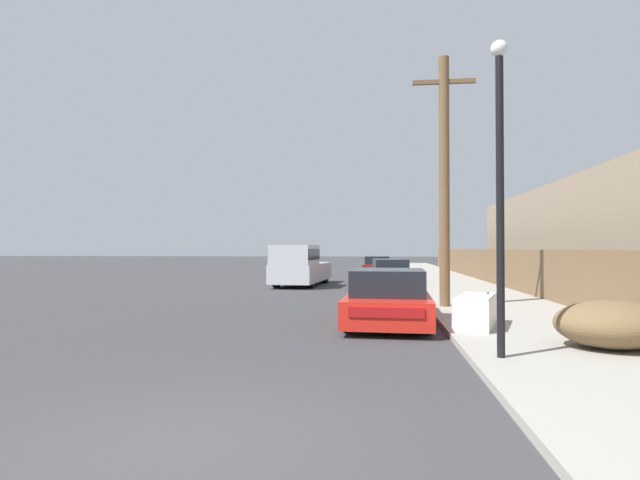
# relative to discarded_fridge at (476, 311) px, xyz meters

# --- Properties ---
(ground_plane) EXTENTS (220.00, 220.00, 0.00)m
(ground_plane) POSITION_rel_discarded_fridge_xyz_m (-3.86, -6.69, -0.45)
(ground_plane) COLOR #38383A
(sidewalk_curb) EXTENTS (4.20, 63.00, 0.12)m
(sidewalk_curb) POSITION_rel_discarded_fridge_xyz_m (1.44, 16.81, -0.39)
(sidewalk_curb) COLOR #9E998E
(sidewalk_curb) RESTS_ON ground
(discarded_fridge) EXTENTS (1.21, 1.91, 0.69)m
(discarded_fridge) POSITION_rel_discarded_fridge_xyz_m (0.00, 0.00, 0.00)
(discarded_fridge) COLOR silver
(discarded_fridge) RESTS_ON sidewalk_curb
(parked_sports_car_red) EXTENTS (2.06, 4.37, 1.30)m
(parked_sports_car_red) POSITION_rel_discarded_fridge_xyz_m (-1.82, 0.88, 0.14)
(parked_sports_car_red) COLOR red
(parked_sports_car_red) RESTS_ON ground
(car_parked_mid) EXTENTS (2.16, 4.82, 1.27)m
(car_parked_mid) POSITION_rel_discarded_fridge_xyz_m (-1.50, 14.00, 0.15)
(car_parked_mid) COLOR black
(car_parked_mid) RESTS_ON ground
(car_parked_far) EXTENTS (1.86, 4.57, 1.28)m
(car_parked_far) POSITION_rel_discarded_fridge_xyz_m (-2.13, 22.50, 0.15)
(car_parked_far) COLOR #5B1E19
(car_parked_far) RESTS_ON ground
(pickup_truck) EXTENTS (2.33, 5.90, 1.94)m
(pickup_truck) POSITION_rel_discarded_fridge_xyz_m (-5.79, 12.57, 0.51)
(pickup_truck) COLOR silver
(pickup_truck) RESTS_ON ground
(utility_pole) EXTENTS (1.80, 0.30, 7.24)m
(utility_pole) POSITION_rel_discarded_fridge_xyz_m (-0.15, 3.81, 3.40)
(utility_pole) COLOR brown
(utility_pole) RESTS_ON sidewalk_curb
(street_lamp) EXTENTS (0.26, 0.26, 4.87)m
(street_lamp) POSITION_rel_discarded_fridge_xyz_m (-0.20, -3.04, 2.48)
(street_lamp) COLOR black
(street_lamp) RESTS_ON sidewalk_curb
(brush_pile) EXTENTS (1.81, 1.59, 0.80)m
(brush_pile) POSITION_rel_discarded_fridge_xyz_m (1.80, -2.11, 0.07)
(brush_pile) COLOR brown
(brush_pile) RESTS_ON sidewalk_curb
(wooden_fence) EXTENTS (0.08, 41.58, 1.62)m
(wooden_fence) POSITION_rel_discarded_fridge_xyz_m (3.39, 14.83, 0.48)
(wooden_fence) COLOR brown
(wooden_fence) RESTS_ON sidewalk_curb
(building_right_house) EXTENTS (6.00, 22.53, 4.50)m
(building_right_house) POSITION_rel_discarded_fridge_xyz_m (8.03, 11.45, 1.80)
(building_right_house) COLOR gray
(building_right_house) RESTS_ON ground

